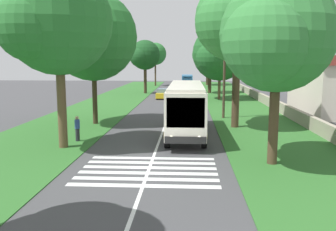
{
  "coord_description": "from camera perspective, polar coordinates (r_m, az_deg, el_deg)",
  "views": [
    {
      "loc": [
        -17.98,
        -1.93,
        5.39
      ],
      "look_at": [
        6.95,
        -0.54,
        1.6
      ],
      "focal_mm": 38.6,
      "sensor_mm": 36.0,
      "label": 1
    }
  ],
  "objects": [
    {
      "name": "trailing_car_2",
      "position": [
        60.34,
        3.06,
        4.13
      ],
      "size": [
        4.3,
        1.78,
        1.43
      ],
      "color": "#B7A893",
      "rests_on": "ground"
    },
    {
      "name": "roadside_tree_right_0",
      "position": [
        60.99,
        6.48,
        8.88
      ],
      "size": [
        6.43,
        5.24,
        8.42
      ],
      "color": "#3D2D1E",
      "rests_on": "grass_verge_right"
    },
    {
      "name": "centre_line",
      "position": [
        33.48,
        -0.16,
        -0.63
      ],
      "size": [
        110.0,
        0.16,
        0.01
      ],
      "primitive_type": "cube",
      "color": "silver",
      "rests_on": "ground"
    },
    {
      "name": "roadside_wall",
      "position": [
        39.49,
        17.34,
        1.25
      ],
      "size": [
        70.0,
        0.4,
        1.08
      ],
      "primitive_type": "cube",
      "color": "#9E937F",
      "rests_on": "grass_verge_right"
    },
    {
      "name": "zebra_crossing",
      "position": [
        18.18,
        -3.09,
        -8.63
      ],
      "size": [
        4.95,
        6.8,
        0.01
      ],
      "color": "silver",
      "rests_on": "ground"
    },
    {
      "name": "pedestrian",
      "position": [
        25.01,
        -14.12,
        -1.96
      ],
      "size": [
        0.34,
        0.34,
        1.69
      ],
      "color": "#26262D",
      "rests_on": "grass_verge_left"
    },
    {
      "name": "trailing_car_0",
      "position": [
        42.84,
        3.22,
        2.29
      ],
      "size": [
        4.3,
        1.78,
        1.43
      ],
      "color": "gray",
      "rests_on": "ground"
    },
    {
      "name": "ground",
      "position": [
        18.87,
        -2.84,
        -7.98
      ],
      "size": [
        160.0,
        160.0,
        0.0
      ],
      "primitive_type": "plane",
      "color": "#424244"
    },
    {
      "name": "roadside_tree_right_2",
      "position": [
        51.14,
        8.02,
        9.52
      ],
      "size": [
        8.61,
        7.6,
        10.18
      ],
      "color": "brown",
      "rests_on": "grass_verge_right"
    },
    {
      "name": "roadside_tree_left_3",
      "position": [
        78.58,
        -2.07,
        9.6
      ],
      "size": [
        5.6,
        4.74,
        9.19
      ],
      "color": "#4C3826",
      "rests_on": "grass_verge_left"
    },
    {
      "name": "trailing_car_3",
      "position": [
        66.5,
        3.21,
        4.55
      ],
      "size": [
        4.3,
        1.78,
        1.43
      ],
      "color": "gray",
      "rests_on": "ground"
    },
    {
      "name": "roadside_tree_right_3",
      "position": [
        29.73,
        10.52,
        14.26
      ],
      "size": [
        8.47,
        6.73,
        11.93
      ],
      "color": "#4C3826",
      "rests_on": "grass_verge_right"
    },
    {
      "name": "utility_pole",
      "position": [
        34.22,
        8.87,
        6.17
      ],
      "size": [
        0.24,
        1.4,
        7.6
      ],
      "color": "#473828",
      "rests_on": "grass_verge_right"
    },
    {
      "name": "roadside_tree_left_0",
      "position": [
        60.19,
        -3.77,
        9.38
      ],
      "size": [
        5.86,
        4.88,
        8.74
      ],
      "color": "#3D2D1E",
      "rests_on": "grass_verge_left"
    },
    {
      "name": "trailing_minibus_0",
      "position": [
        74.16,
        3.06,
        5.65
      ],
      "size": [
        6.0,
        2.14,
        2.53
      ],
      "color": "teal",
      "rests_on": "ground"
    },
    {
      "name": "roadside_tree_right_1",
      "position": [
        81.05,
        6.08,
        9.71
      ],
      "size": [
        7.91,
        6.65,
        10.38
      ],
      "color": "brown",
      "rests_on": "grass_verge_right"
    },
    {
      "name": "grass_verge_left",
      "position": [
        34.92,
        -13.71,
        -0.46
      ],
      "size": [
        120.0,
        8.0,
        0.04
      ],
      "primitive_type": "cube",
      "color": "#2D6628",
      "rests_on": "ground"
    },
    {
      "name": "roadside_tree_left_1",
      "position": [
        23.19,
        -17.27,
        13.68
      ],
      "size": [
        7.44,
        6.49,
        10.95
      ],
      "color": "brown",
      "rests_on": "grass_verge_left"
    },
    {
      "name": "roadside_tree_left_2",
      "position": [
        31.53,
        -11.94,
        11.77
      ],
      "size": [
        8.51,
        7.39,
        11.05
      ],
      "color": "#3D2D1E",
      "rests_on": "grass_verge_left"
    },
    {
      "name": "roadside_tree_right_4",
      "position": [
        19.27,
        16.3,
        11.56
      ],
      "size": [
        7.3,
        5.82,
        9.54
      ],
      "color": "#4C3826",
      "rests_on": "grass_verge_right"
    },
    {
      "name": "trailing_car_1",
      "position": [
        52.21,
        -0.82,
        3.44
      ],
      "size": [
        4.3,
        1.78,
        1.43
      ],
      "color": "gold",
      "rests_on": "ground"
    },
    {
      "name": "grass_verge_right",
      "position": [
        34.0,
        13.78,
        -0.71
      ],
      "size": [
        120.0,
        8.0,
        0.04
      ],
      "primitive_type": "cube",
      "color": "#2D6628",
      "rests_on": "ground"
    },
    {
      "name": "coach_bus",
      "position": [
        26.17,
        2.88,
        1.5
      ],
      "size": [
        11.16,
        2.62,
        3.73
      ],
      "color": "silver",
      "rests_on": "ground"
    }
  ]
}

